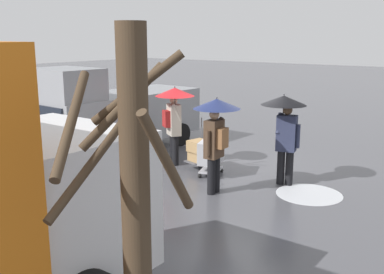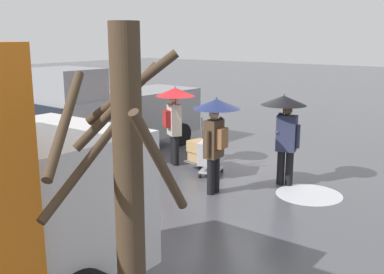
{
  "view_description": "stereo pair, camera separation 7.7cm",
  "coord_description": "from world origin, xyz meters",
  "px_view_note": "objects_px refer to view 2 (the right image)",
  "views": [
    {
      "loc": [
        -5.75,
        9.68,
        3.43
      ],
      "look_at": [
        0.62,
        1.21,
        1.05
      ],
      "focal_mm": 42.13,
      "sensor_mm": 36.0,
      "label": 1
    },
    {
      "loc": [
        -5.81,
        9.63,
        3.43
      ],
      "look_at": [
        0.62,
        1.21,
        1.05
      ],
      "focal_mm": 42.13,
      "sensor_mm": 36.0,
      "label": 2
    }
  ],
  "objects_px": {
    "bare_tree_near": "(128,225)",
    "cargo_van_parked_right": "(115,113)",
    "pedestrian_white_side": "(216,124)",
    "hand_dolly_boxes": "(199,151)",
    "pedestrian_black_side": "(174,108)",
    "shopping_cart_vendor": "(211,153)",
    "pedestrian_pink_side": "(285,119)"
  },
  "relations": [
    {
      "from": "hand_dolly_boxes",
      "to": "bare_tree_near",
      "type": "relative_size",
      "value": 0.37
    },
    {
      "from": "hand_dolly_boxes",
      "to": "bare_tree_near",
      "type": "xyz_separation_m",
      "value": [
        -4.26,
        6.77,
        1.42
      ]
    },
    {
      "from": "bare_tree_near",
      "to": "cargo_van_parked_right",
      "type": "bearing_deg",
      "value": -42.4
    },
    {
      "from": "cargo_van_parked_right",
      "to": "pedestrian_white_side",
      "type": "distance_m",
      "value": 4.63
    },
    {
      "from": "pedestrian_white_side",
      "to": "cargo_van_parked_right",
      "type": "bearing_deg",
      "value": -15.08
    },
    {
      "from": "hand_dolly_boxes",
      "to": "pedestrian_pink_side",
      "type": "bearing_deg",
      "value": -175.72
    },
    {
      "from": "shopping_cart_vendor",
      "to": "hand_dolly_boxes",
      "type": "xyz_separation_m",
      "value": [
        0.57,
        -0.27,
        -0.09
      ]
    },
    {
      "from": "pedestrian_white_side",
      "to": "hand_dolly_boxes",
      "type": "bearing_deg",
      "value": -42.55
    },
    {
      "from": "cargo_van_parked_right",
      "to": "shopping_cart_vendor",
      "type": "bearing_deg",
      "value": 176.77
    },
    {
      "from": "pedestrian_pink_side",
      "to": "pedestrian_white_side",
      "type": "bearing_deg",
      "value": 56.49
    },
    {
      "from": "cargo_van_parked_right",
      "to": "pedestrian_black_side",
      "type": "distance_m",
      "value": 2.37
    },
    {
      "from": "cargo_van_parked_right",
      "to": "bare_tree_near",
      "type": "distance_m",
      "value": 9.97
    },
    {
      "from": "hand_dolly_boxes",
      "to": "cargo_van_parked_right",
      "type": "bearing_deg",
      "value": 1.12
    },
    {
      "from": "pedestrian_black_side",
      "to": "pedestrian_pink_side",
      "type": "bearing_deg",
      "value": -175.04
    },
    {
      "from": "shopping_cart_vendor",
      "to": "pedestrian_white_side",
      "type": "relative_size",
      "value": 0.49
    },
    {
      "from": "hand_dolly_boxes",
      "to": "shopping_cart_vendor",
      "type": "bearing_deg",
      "value": 154.98
    },
    {
      "from": "hand_dolly_boxes",
      "to": "pedestrian_white_side",
      "type": "relative_size",
      "value": 0.61
    },
    {
      "from": "cargo_van_parked_right",
      "to": "hand_dolly_boxes",
      "type": "relative_size",
      "value": 4.12
    },
    {
      "from": "pedestrian_black_side",
      "to": "pedestrian_white_side",
      "type": "height_order",
      "value": "same"
    },
    {
      "from": "hand_dolly_boxes",
      "to": "pedestrian_white_side",
      "type": "height_order",
      "value": "pedestrian_white_side"
    },
    {
      "from": "shopping_cart_vendor",
      "to": "pedestrian_black_side",
      "type": "xyz_separation_m",
      "value": [
        1.32,
        -0.17,
        1.0
      ]
    },
    {
      "from": "pedestrian_white_side",
      "to": "bare_tree_near",
      "type": "distance_m",
      "value": 6.22
    },
    {
      "from": "shopping_cart_vendor",
      "to": "bare_tree_near",
      "type": "relative_size",
      "value": 0.29
    },
    {
      "from": "cargo_van_parked_right",
      "to": "hand_dolly_boxes",
      "type": "distance_m",
      "value": 3.16
    },
    {
      "from": "bare_tree_near",
      "to": "pedestrian_pink_side",
      "type": "bearing_deg",
      "value": -74.42
    },
    {
      "from": "pedestrian_white_side",
      "to": "bare_tree_near",
      "type": "bearing_deg",
      "value": 117.67
    },
    {
      "from": "shopping_cart_vendor",
      "to": "pedestrian_black_side",
      "type": "height_order",
      "value": "pedestrian_black_side"
    },
    {
      "from": "cargo_van_parked_right",
      "to": "shopping_cart_vendor",
      "type": "distance_m",
      "value": 3.71
    },
    {
      "from": "cargo_van_parked_right",
      "to": "pedestrian_black_side",
      "type": "relative_size",
      "value": 2.52
    },
    {
      "from": "pedestrian_pink_side",
      "to": "pedestrian_white_side",
      "type": "height_order",
      "value": "same"
    },
    {
      "from": "pedestrian_pink_side",
      "to": "pedestrian_white_side",
      "type": "relative_size",
      "value": 1.0
    },
    {
      "from": "hand_dolly_boxes",
      "to": "pedestrian_pink_side",
      "type": "relative_size",
      "value": 0.61
    }
  ]
}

